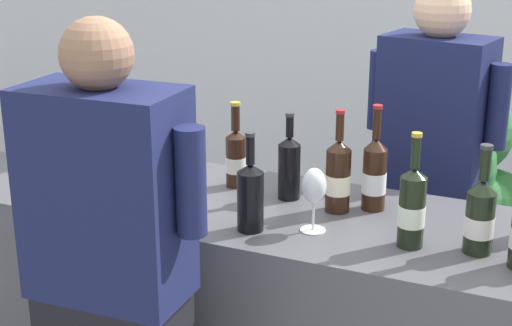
{
  "coord_description": "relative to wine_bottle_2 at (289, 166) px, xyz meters",
  "views": [
    {
      "loc": [
        0.92,
        -2.19,
        1.96
      ],
      "look_at": [
        -0.07,
        0.0,
        1.15
      ],
      "focal_mm": 53.87,
      "sensor_mm": 36.0,
      "label": 1
    }
  ],
  "objects": [
    {
      "name": "wine_bottle_5",
      "position": [
        0.66,
        -0.18,
        -0.0
      ],
      "size": [
        0.09,
        0.09,
        0.33
      ],
      "color": "black",
      "rests_on": "counter"
    },
    {
      "name": "potted_shrub",
      "position": [
        0.44,
        0.91,
        -0.39
      ],
      "size": [
        0.67,
        0.58,
        1.22
      ],
      "color": "brown",
      "rests_on": "ground_plane"
    },
    {
      "name": "wine_bottle_4",
      "position": [
        0.19,
        -0.04,
        0.0
      ],
      "size": [
        0.08,
        0.08,
        0.34
      ],
      "color": "black",
      "rests_on": "counter"
    },
    {
      "name": "person_server",
      "position": [
        0.37,
        0.59,
        -0.28
      ],
      "size": [
        0.55,
        0.31,
        1.7
      ],
      "color": "black",
      "rests_on": "ground_plane"
    },
    {
      "name": "ice_bucket",
      "position": [
        -0.59,
        -0.09,
        0.0
      ],
      "size": [
        0.21,
        0.21,
        0.23
      ],
      "color": "silver",
      "rests_on": "counter"
    },
    {
      "name": "wine_bottle_3",
      "position": [
        -0.22,
        0.03,
        -0.01
      ],
      "size": [
        0.07,
        0.07,
        0.31
      ],
      "color": "black",
      "rests_on": "counter"
    },
    {
      "name": "wine_bottle_8",
      "position": [
        -0.0,
        -0.3,
        -0.0
      ],
      "size": [
        0.08,
        0.08,
        0.32
      ],
      "color": "black",
      "rests_on": "counter"
    },
    {
      "name": "wine_bottle_7",
      "position": [
        -0.84,
        0.09,
        -0.0
      ],
      "size": [
        0.08,
        0.08,
        0.32
      ],
      "color": "black",
      "rests_on": "counter"
    },
    {
      "name": "wine_bottle_2",
      "position": [
        0.0,
        0.0,
        0.0
      ],
      "size": [
        0.08,
        0.08,
        0.3
      ],
      "color": "black",
      "rests_on": "counter"
    },
    {
      "name": "wine_glass",
      "position": [
        0.17,
        -0.23,
        0.02
      ],
      "size": [
        0.08,
        0.08,
        0.2
      ],
      "color": "silver",
      "rests_on": "counter"
    },
    {
      "name": "wine_bottle_10",
      "position": [
        0.29,
        0.02,
        0.01
      ],
      "size": [
        0.08,
        0.08,
        0.35
      ],
      "color": "black",
      "rests_on": "counter"
    },
    {
      "name": "person_guest",
      "position": [
        -0.24,
        -0.72,
        -0.29
      ],
      "size": [
        0.59,
        0.26,
        1.7
      ],
      "color": "black",
      "rests_on": "ground_plane"
    },
    {
      "name": "wine_bottle_6",
      "position": [
        0.47,
        -0.22,
        0.01
      ],
      "size": [
        0.08,
        0.08,
        0.35
      ],
      "color": "black",
      "rests_on": "counter"
    },
    {
      "name": "wall_back",
      "position": [
        -0.01,
        2.49,
        0.28
      ],
      "size": [
        8.0,
        0.1,
        2.8
      ],
      "primitive_type": "cube",
      "color": "silver",
      "rests_on": "ground_plane"
    }
  ]
}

